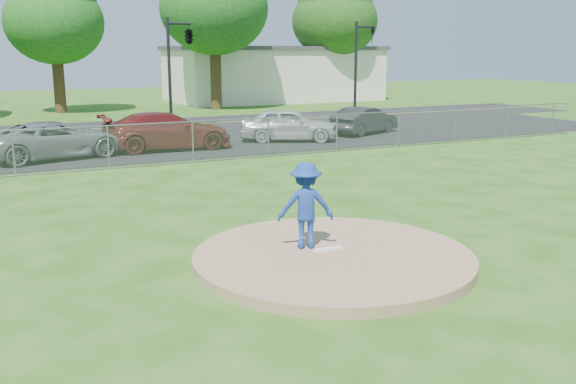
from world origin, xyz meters
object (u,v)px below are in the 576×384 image
object	(u,v)px
tree_far_right	(335,10)
traffic_signal_center	(187,38)
tree_center	(53,10)
parked_car_charcoal	(365,120)
pitcher	(306,205)
traffic_signal_right	(359,61)
parked_car_pearl	(289,124)
commercial_building	(273,73)
parked_car_darkred	(167,131)
parked_car_gray	(56,140)

from	to	relation	value
tree_far_right	traffic_signal_center	bearing A→B (deg)	-140.96
tree_center	parked_car_charcoal	world-z (taller)	tree_center
pitcher	traffic_signal_right	bearing A→B (deg)	-104.28
parked_car_pearl	parked_car_charcoal	bearing A→B (deg)	-56.40
commercial_building	parked_car_darkred	size ratio (longest dim) A/B	3.10
commercial_building	traffic_signal_center	world-z (taller)	traffic_signal_center
commercial_building	traffic_signal_right	world-z (taller)	traffic_signal_right
parked_car_charcoal	traffic_signal_center	bearing A→B (deg)	27.54
tree_far_right	parked_car_darkred	distance (m)	27.99
tree_center	parked_car_gray	xyz separation A→B (m)	(-2.35, -18.86, -5.76)
parked_car_gray	parked_car_pearl	size ratio (longest dim) A/B	1.17
tree_center	parked_car_pearl	bearing A→B (deg)	-67.64
tree_far_right	traffic_signal_right	world-z (taller)	tree_far_right
parked_car_gray	parked_car_darkred	bearing A→B (deg)	-99.67
pitcher	commercial_building	bearing A→B (deg)	-93.66
parked_car_pearl	tree_center	bearing A→B (deg)	47.28
tree_center	tree_far_right	bearing A→B (deg)	2.73
traffic_signal_right	tree_center	bearing A→B (deg)	141.78
tree_center	parked_car_gray	size ratio (longest dim) A/B	1.94
tree_far_right	traffic_signal_center	world-z (taller)	tree_far_right
traffic_signal_center	parked_car_pearl	bearing A→B (deg)	-67.88
parked_car_charcoal	commercial_building	bearing A→B (deg)	-36.14
traffic_signal_right	commercial_building	bearing A→B (deg)	83.71
pitcher	tree_far_right	bearing A→B (deg)	-100.65
traffic_signal_right	parked_car_charcoal	world-z (taller)	traffic_signal_right
tree_far_right	parked_car_gray	bearing A→B (deg)	-139.63
tree_center	tree_far_right	world-z (taller)	tree_far_right
tree_center	pitcher	distance (m)	33.89
parked_car_gray	parked_car_pearl	distance (m)	9.95
traffic_signal_center	traffic_signal_right	xyz separation A→B (m)	(10.27, 0.00, -1.25)
parked_car_darkred	commercial_building	bearing A→B (deg)	-32.00
parked_car_darkred	traffic_signal_right	bearing A→B (deg)	-62.02
traffic_signal_right	parked_car_gray	bearing A→B (deg)	-158.71
pitcher	parked_car_pearl	distance (m)	16.53
commercial_building	parked_car_charcoal	distance (m)	22.37
parked_car_pearl	tree_far_right	bearing A→B (deg)	-9.70
tree_center	traffic_signal_center	bearing A→B (deg)	-67.51
parked_car_gray	parked_car_pearl	world-z (taller)	parked_car_pearl
traffic_signal_center	pitcher	size ratio (longest dim) A/B	3.29
tree_center	parked_car_gray	bearing A→B (deg)	-97.12
tree_center	parked_car_darkred	distance (m)	19.51
parked_car_gray	tree_far_right	bearing A→B (deg)	-63.27
parked_car_charcoal	traffic_signal_right	bearing A→B (deg)	-52.42
traffic_signal_center	parked_car_pearl	distance (m)	7.95
tree_center	parked_car_darkred	world-z (taller)	tree_center
tree_far_right	pitcher	xyz separation A→B (m)	(-20.32, -34.45, -6.01)
tree_center	parked_car_darkred	xyz separation A→B (m)	(1.98, -18.55, -5.69)
tree_center	traffic_signal_center	size ratio (longest dim) A/B	1.76
commercial_building	parked_car_gray	xyz separation A→B (m)	(-19.35, -22.86, -1.45)
tree_far_right	parked_car_pearl	world-z (taller)	tree_far_right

